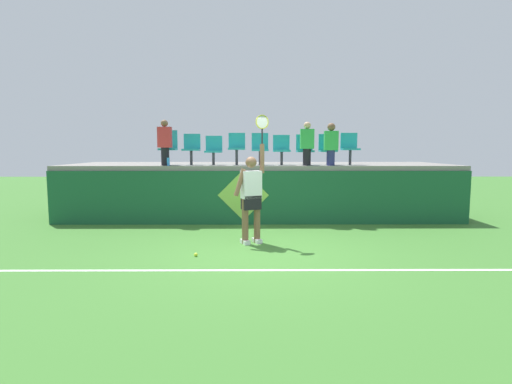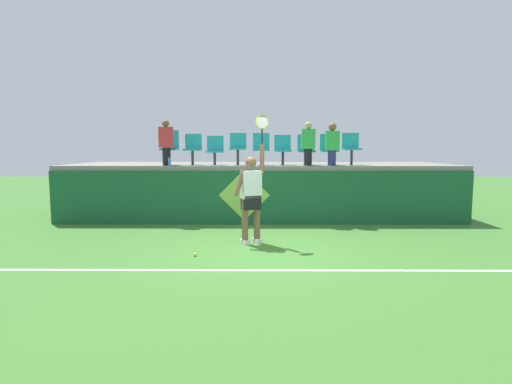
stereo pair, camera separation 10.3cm
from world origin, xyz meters
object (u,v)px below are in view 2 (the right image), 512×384
Objects in this scene: stadium_chair_2 at (215,149)px; stadium_chair_7 at (329,148)px; stadium_chair_4 at (261,147)px; stadium_chair_6 at (306,148)px; spectator_2 at (166,142)px; stadium_chair_5 at (283,148)px; tennis_ball at (195,254)px; spectator_0 at (332,143)px; stadium_chair_8 at (351,147)px; water_bottle at (170,162)px; stadium_chair_0 at (170,146)px; stadium_chair_3 at (238,146)px; stadium_chair_1 at (193,147)px; spectator_1 at (308,143)px; tennis_player at (251,195)px.

stadium_chair_2 is 0.94× the size of stadium_chair_7.
stadium_chair_6 is at bearing -0.02° from stadium_chair_4.
stadium_chair_6 is at bearing 6.48° from spectator_2.
tennis_ball is at bearing -115.06° from stadium_chair_5.
stadium_chair_7 is (1.79, -0.00, -0.02)m from stadium_chair_4.
stadium_chair_6 is (2.37, 3.75, 1.87)m from tennis_ball.
spectator_0 is at bearing 47.83° from tennis_ball.
stadium_chair_8 is (1.19, -0.00, 0.04)m from stadium_chair_6.
stadium_chair_0 is at bearing 100.93° from water_bottle.
spectator_2 is at bearing -161.18° from stadium_chair_2.
tennis_ball is at bearing -71.84° from stadium_chair_0.
stadium_chair_5 is at bearing 0.05° from stadium_chair_3.
tennis_ball is 4.25m from stadium_chair_1.
stadium_chair_7 is (1.22, 0.00, 0.01)m from stadium_chair_5.
stadium_chair_8 is 1.27m from spectator_1.
stadium_chair_0 is at bearing 179.85° from stadium_chair_5.
tennis_player is 3.18× the size of stadium_chair_6.
stadium_chair_2 is (1.20, -0.01, -0.08)m from stadium_chair_0.
tennis_player reaches higher than stadium_chair_8.
tennis_ball is 4.25m from stadium_chair_3.
stadium_chair_5 is (0.57, -0.00, -0.03)m from stadium_chair_4.
stadium_chair_6 reaches higher than water_bottle.
tennis_player reaches higher than stadium_chair_2.
stadium_chair_3 is 1.00× the size of stadium_chair_8.
stadium_chair_1 reaches higher than stadium_chair_2.
stadium_chair_3 is (1.19, -0.00, 0.02)m from stadium_chair_1.
stadium_chair_8 is (4.18, 0.00, 0.02)m from stadium_chair_1.
stadium_chair_0 is 4.23m from spectator_0.
stadium_chair_3 is at bearing 12.68° from spectator_2.
stadium_chair_5 is (1.75, 3.75, 1.87)m from tennis_ball.
stadium_chair_6 is (1.19, -0.00, -0.03)m from stadium_chair_4.
stadium_chair_4 is (2.42, -0.00, -0.04)m from stadium_chair_0.
spectator_2 reaches higher than stadium_chair_6.
stadium_chair_5 is at bearing 64.94° from tennis_ball.
water_bottle is 2.95m from stadium_chair_5.
tennis_player is 3.04× the size of stadium_chair_4.
spectator_1 is (0.62, -0.43, 0.13)m from stadium_chair_5.
tennis_ball is 4.54m from spectator_1.
water_bottle is (-1.12, 3.18, 1.53)m from tennis_ball.
stadium_chair_7 is at bearing 179.77° from stadium_chair_8.
spectator_0 is at bearing 48.81° from tennis_player.
stadium_chair_8 reaches higher than stadium_chair_5.
stadium_chair_0 is 1.14× the size of stadium_chair_6.
stadium_chair_0 is 1.19× the size of stadium_chair_2.
spectator_2 is (0.00, -0.41, 0.09)m from stadium_chair_0.
water_bottle is 4.15m from stadium_chair_7.
tennis_ball is 5.51m from stadium_chair_8.
stadium_chair_6 reaches higher than stadium_chair_5.
spectator_0 is at bearing -3.67° from spectator_1.
stadium_chair_6 is at bearing 0.06° from stadium_chair_1.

